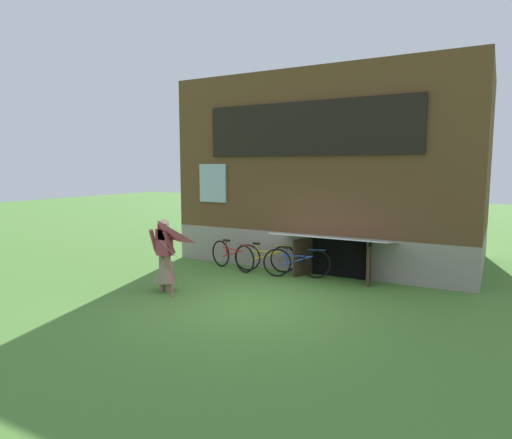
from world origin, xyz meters
TOP-DOWN VIEW (x-y plane):
  - ground_plane at (0.00, 0.00)m, footprint 60.00×60.00m
  - log_house at (0.00, 5.34)m, footprint 8.23×5.80m
  - person at (-2.07, -0.18)m, footprint 0.61×0.52m
  - kite at (-1.80, -0.70)m, footprint 0.98×0.97m
  - bicycle_blue at (-0.01, 2.41)m, footprint 1.64×0.60m
  - bicycle_yellow at (-0.99, 2.58)m, footprint 1.65×0.50m
  - bicycle_red at (-1.89, 2.36)m, footprint 1.68×0.58m

SIDE VIEW (x-z plane):
  - ground_plane at x=0.00m, z-range 0.00..0.00m
  - bicycle_yellow at x=-0.99m, z-range -0.01..0.76m
  - bicycle_blue at x=-0.01m, z-range -0.01..0.77m
  - bicycle_red at x=-1.89m, z-range -0.01..0.78m
  - person at x=-2.07m, z-range -0.13..1.51m
  - kite at x=-1.80m, z-range 0.51..2.09m
  - log_house at x=0.00m, z-range 0.00..5.30m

